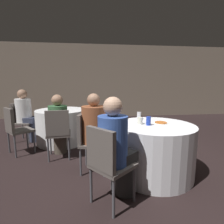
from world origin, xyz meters
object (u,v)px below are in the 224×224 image
at_px(soda_can_blue, 148,121).
at_px(pizza_plate_near, 161,123).
at_px(chair_far_southwest, 15,126).
at_px(table_far, 62,126).
at_px(person_blue_shirt, 117,150).
at_px(table_near, 154,149).
at_px(chair_near_southwest, 107,160).
at_px(chair_far_south, 58,130).
at_px(chair_near_west, 88,137).
at_px(person_white_shirt, 27,115).
at_px(person_green_jacket, 59,125).
at_px(chair_far_west, 20,118).
at_px(chair_far_east, 104,118).
at_px(bottle_far, 56,104).
at_px(soda_can_silver, 139,116).
at_px(person_floral_shirt, 98,132).

bearing_deg(soda_can_blue, pizza_plate_near, 23.27).
height_order(chair_far_southwest, pizza_plate_near, chair_far_southwest).
height_order(table_far, person_blue_shirt, person_blue_shirt).
height_order(table_near, chair_near_southwest, chair_near_southwest).
relative_size(chair_near_southwest, pizza_plate_near, 4.19).
bearing_deg(chair_far_southwest, chair_far_south, 28.01).
height_order(chair_near_southwest, chair_far_southwest, same).
distance_m(table_far, chair_near_west, 1.56).
bearing_deg(person_blue_shirt, pizza_plate_near, 88.77).
bearing_deg(person_white_shirt, soda_can_blue, 62.49).
distance_m(chair_near_southwest, person_green_jacket, 1.63).
bearing_deg(chair_far_southwest, person_white_shirt, 143.87).
relative_size(chair_near_west, chair_far_west, 1.00).
distance_m(table_far, chair_far_south, 0.98).
bearing_deg(person_blue_shirt, person_green_jacket, 172.89).
bearing_deg(chair_far_east, pizza_plate_near, -152.10).
bearing_deg(bottle_far, soda_can_blue, -47.16).
distance_m(person_blue_shirt, bottle_far, 2.43).
relative_size(chair_near_southwest, soda_can_silver, 7.26).
distance_m(table_far, soda_can_blue, 2.25).
bearing_deg(table_far, soda_can_blue, -48.48).
bearing_deg(person_blue_shirt, person_floral_shirt, 154.79).
bearing_deg(soda_can_silver, chair_far_southwest, 163.86).
distance_m(table_near, person_white_shirt, 2.96).
distance_m(chair_far_west, person_white_shirt, 0.17).
bearing_deg(table_near, chair_far_west, 144.22).
xyz_separation_m(person_blue_shirt, pizza_plate_near, (0.74, 0.59, 0.15)).
relative_size(table_far, soda_can_silver, 9.03).
bearing_deg(person_white_shirt, chair_far_southwest, 15.03).
distance_m(person_green_jacket, person_floral_shirt, 0.95).
xyz_separation_m(table_far, pizza_plate_near, (1.68, -1.55, 0.38)).
height_order(person_green_jacket, person_white_shirt, person_white_shirt).
relative_size(table_far, chair_far_southwest, 1.24).
bearing_deg(soda_can_blue, chair_far_west, 142.61).
bearing_deg(person_white_shirt, person_green_jacket, 53.80).
bearing_deg(table_far, person_white_shirt, 168.74).
relative_size(person_floral_shirt, pizza_plate_near, 5.59).
height_order(chair_far_south, bottle_far, bottle_far).
distance_m(chair_far_south, chair_far_east, 1.26).
distance_m(chair_far_southwest, chair_far_south, 0.90).
xyz_separation_m(chair_far_south, soda_can_silver, (1.34, -0.29, 0.27)).
height_order(chair_far_south, chair_far_west, same).
distance_m(person_blue_shirt, soda_can_silver, 1.04).
height_order(chair_far_east, person_green_jacket, person_green_jacket).
bearing_deg(bottle_far, chair_far_southwest, -134.38).
bearing_deg(person_white_shirt, chair_far_west, -90.00).
height_order(chair_near_southwest, person_white_shirt, person_white_shirt).
bearing_deg(table_near, person_floral_shirt, 168.06).
distance_m(table_far, pizza_plate_near, 2.32).
bearing_deg(table_far, person_floral_shirt, -62.20).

